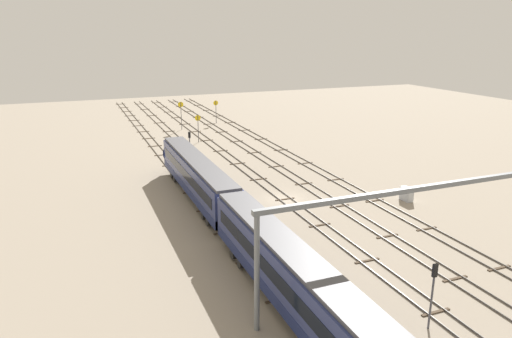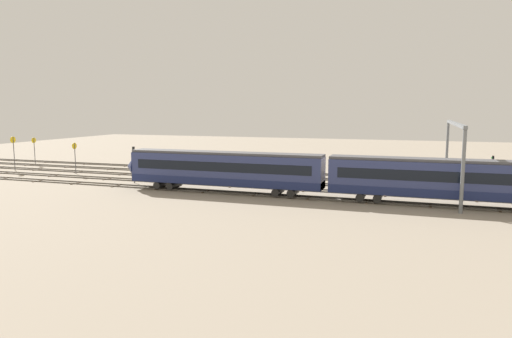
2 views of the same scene
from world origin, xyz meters
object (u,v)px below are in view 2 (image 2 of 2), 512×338
at_px(overhead_gantry, 454,137).
at_px(speed_sign_near_foreground, 34,146).
at_px(speed_sign_far_trackside, 75,153).
at_px(signal_light_trackside_departure, 492,170).
at_px(signal_light_trackside_approach, 134,159).
at_px(relay_cabinet, 334,167).
at_px(speed_sign_mid_trackside, 14,148).

xyz_separation_m(overhead_gantry, speed_sign_near_foreground, (70.38, -6.95, -3.45)).
height_order(overhead_gantry, speed_sign_far_trackside, overhead_gantry).
bearing_deg(signal_light_trackside_departure, overhead_gantry, -17.74).
xyz_separation_m(signal_light_trackside_approach, signal_light_trackside_departure, (-44.59, -4.91, -0.15)).
xyz_separation_m(overhead_gantry, relay_cabinet, (16.40, -13.38, -5.90)).
distance_m(speed_sign_mid_trackside, speed_sign_far_trackside, 11.97).
relative_size(speed_sign_near_foreground, relay_cabinet, 3.00).
bearing_deg(speed_sign_near_foreground, speed_sign_far_trackside, 152.85).
bearing_deg(signal_light_trackside_approach, speed_sign_mid_trackside, -10.40).
bearing_deg(speed_sign_near_foreground, signal_light_trackside_approach, 156.22).
bearing_deg(speed_sign_far_trackside, overhead_gantry, -178.70).
xyz_separation_m(speed_sign_near_foreground, signal_light_trackside_approach, (-29.89, 13.17, -0.00)).
bearing_deg(relay_cabinet, signal_light_trackside_departure, 144.37).
relative_size(speed_sign_mid_trackside, relay_cabinet, 3.45).
relative_size(speed_sign_near_foreground, speed_sign_far_trackside, 1.00).
bearing_deg(signal_light_trackside_departure, speed_sign_far_trackside, -0.08).
relative_size(signal_light_trackside_departure, relay_cabinet, 2.93).
height_order(speed_sign_mid_trackside, signal_light_trackside_departure, speed_sign_mid_trackside).
bearing_deg(speed_sign_mid_trackside, relay_cabinet, -163.46).
xyz_separation_m(speed_sign_far_trackside, relay_cabinet, (-38.03, -14.61, -2.44)).
xyz_separation_m(speed_sign_mid_trackside, relay_cabinet, (-49.99, -14.84, -2.94)).
height_order(speed_sign_mid_trackside, speed_sign_far_trackside, speed_sign_mid_trackside).
xyz_separation_m(speed_sign_near_foreground, signal_light_trackside_departure, (-74.48, 8.26, -0.15)).
relative_size(overhead_gantry, signal_light_trackside_departure, 5.17).
bearing_deg(signal_light_trackside_departure, relay_cabinet, -35.63).
bearing_deg(overhead_gantry, signal_light_trackside_approach, 8.73).
distance_m(speed_sign_mid_trackside, signal_light_trackside_approach, 26.33).
bearing_deg(speed_sign_far_trackside, signal_light_trackside_approach, 160.31).
height_order(speed_sign_near_foreground, speed_sign_mid_trackside, speed_sign_mid_trackside).
distance_m(signal_light_trackside_departure, relay_cabinet, 25.31).
bearing_deg(speed_sign_far_trackside, relay_cabinet, -158.99).
height_order(overhead_gantry, speed_sign_mid_trackside, overhead_gantry).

